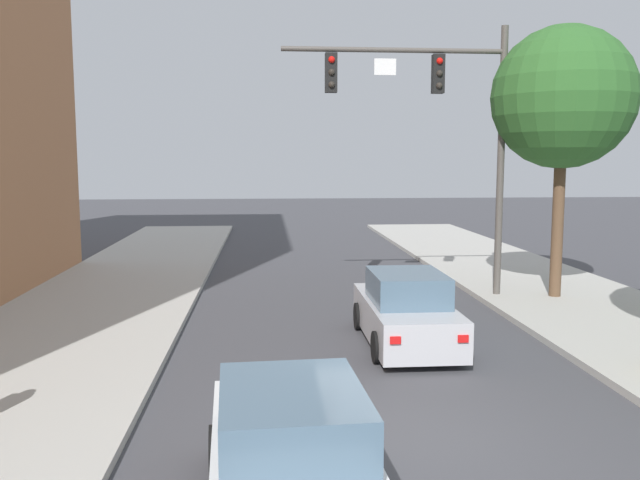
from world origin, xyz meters
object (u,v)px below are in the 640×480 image
street_tree_second (563,98)px  traffic_signal_mast (441,111)px  car_lead_silver (406,312)px  car_following_white (291,464)px

street_tree_second → traffic_signal_mast: bearing=172.4°
street_tree_second → car_lead_silver: bearing=-141.9°
car_following_white → car_lead_silver: bearing=68.7°
car_lead_silver → street_tree_second: (5.15, 4.03, 4.93)m
car_lead_silver → car_following_white: (-2.74, -7.00, 0.00)m
traffic_signal_mast → car_following_white: size_ratio=1.74×
traffic_signal_mast → car_following_white: bearing=-111.8°
car_following_white → street_tree_second: (7.88, 11.04, 4.93)m
car_lead_silver → car_following_white: same height
traffic_signal_mast → street_tree_second: traffic_signal_mast is taller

